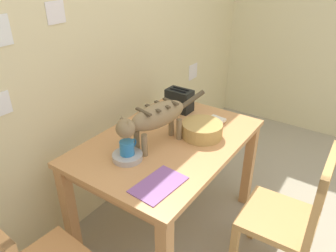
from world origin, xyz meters
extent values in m
cube|color=beige|center=(0.00, 1.75, 1.25)|extent=(5.08, 0.10, 2.50)
cube|color=white|center=(1.34, 1.70, 0.76)|extent=(0.16, 0.01, 0.16)
cube|color=white|center=(-0.25, 1.70, 1.54)|extent=(0.12, 0.01, 0.12)
cube|color=tan|center=(0.05, 1.13, 0.74)|extent=(1.26, 0.86, 0.03)
cube|color=tan|center=(0.05, 1.13, 0.68)|extent=(1.18, 0.78, 0.07)
cube|color=tan|center=(0.63, 0.75, 0.36)|extent=(0.07, 0.07, 0.72)
cube|color=tan|center=(-0.53, 1.51, 0.36)|extent=(0.07, 0.07, 0.72)
cube|color=tan|center=(0.63, 1.51, 0.36)|extent=(0.07, 0.07, 0.72)
ellipsoid|color=olive|center=(-0.03, 1.14, 0.96)|extent=(0.43, 0.22, 0.16)
cube|color=#4A3E29|center=(0.07, 1.12, 1.02)|extent=(0.05, 0.13, 0.01)
cube|color=#4A3E29|center=(0.00, 1.14, 1.02)|extent=(0.05, 0.13, 0.01)
cube|color=#4A3E29|center=(-0.07, 1.15, 1.02)|extent=(0.05, 0.13, 0.01)
cube|color=#4A3E29|center=(-0.15, 1.17, 1.02)|extent=(0.05, 0.13, 0.01)
cylinder|color=olive|center=(-0.18, 1.14, 0.83)|extent=(0.04, 0.04, 0.14)
cylinder|color=olive|center=(-0.17, 1.21, 0.83)|extent=(0.04, 0.04, 0.14)
cylinder|color=olive|center=(0.10, 1.07, 0.83)|extent=(0.04, 0.04, 0.14)
cylinder|color=olive|center=(0.12, 1.15, 0.83)|extent=(0.04, 0.04, 0.14)
sphere|color=olive|center=(-0.28, 1.20, 0.96)|extent=(0.11, 0.11, 0.11)
cone|color=olive|center=(-0.28, 1.17, 1.01)|extent=(0.04, 0.04, 0.05)
cone|color=olive|center=(-0.27, 1.23, 1.01)|extent=(0.04, 0.04, 0.05)
cylinder|color=#4A3E29|center=(0.26, 1.08, 0.98)|extent=(0.22, 0.08, 0.08)
cylinder|color=#B0ABA6|center=(-0.28, 1.20, 0.77)|extent=(0.18, 0.18, 0.04)
cylinder|color=#2B7EBE|center=(-0.28, 1.20, 0.83)|extent=(0.09, 0.09, 0.09)
torus|color=#2B7EBE|center=(-0.22, 1.20, 0.84)|extent=(0.06, 0.01, 0.06)
cube|color=#8B5699|center=(-0.37, 0.90, 0.76)|extent=(0.31, 0.21, 0.01)
cube|color=#DB413B|center=(0.39, 0.98, 0.76)|extent=(0.19, 0.13, 0.01)
cube|color=silver|center=(0.40, 0.98, 0.78)|extent=(0.20, 0.14, 0.02)
cylinder|color=tan|center=(0.22, 0.96, 0.80)|extent=(0.27, 0.27, 0.10)
cylinder|color=brown|center=(0.22, 0.96, 0.81)|extent=(0.22, 0.22, 0.08)
cube|color=black|center=(0.47, 1.31, 0.84)|extent=(0.12, 0.20, 0.17)
cube|color=black|center=(0.45, 1.31, 0.93)|extent=(0.02, 0.14, 0.01)
cube|color=black|center=(0.49, 1.31, 0.93)|extent=(0.02, 0.14, 0.01)
cube|color=tan|center=(0.11, 0.36, 0.43)|extent=(0.43, 0.43, 0.04)
cube|color=tan|center=(0.12, 0.17, 0.89)|extent=(0.42, 0.05, 0.08)
cube|color=tan|center=(-0.07, 0.17, 0.69)|extent=(0.04, 0.04, 0.48)
cube|color=tan|center=(0.31, 0.18, 0.69)|extent=(0.04, 0.04, 0.48)
cube|color=tan|center=(-0.08, 0.54, 0.20)|extent=(0.04, 0.04, 0.41)
cube|color=tan|center=(0.29, 0.56, 0.20)|extent=(0.04, 0.04, 0.41)
cube|color=tan|center=(0.31, 0.18, 0.20)|extent=(0.04, 0.04, 0.41)
camera|label=1|loc=(-1.46, 0.09, 1.84)|focal=34.49mm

